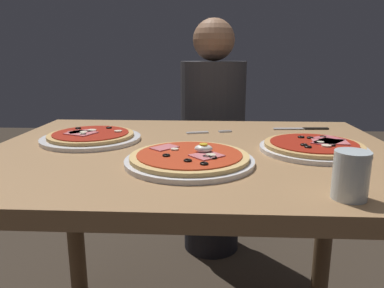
{
  "coord_description": "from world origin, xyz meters",
  "views": [
    {
      "loc": [
        0.05,
        -1.0,
        1.01
      ],
      "look_at": [
        0.0,
        -0.08,
        0.78
      ],
      "focal_mm": 34.17,
      "sensor_mm": 36.0,
      "label": 1
    }
  ],
  "objects_px": {
    "diner_person": "(212,146)",
    "fork": "(206,132)",
    "pizza_foreground": "(191,159)",
    "dining_table": "(193,186)",
    "pizza_across_left": "(91,137)",
    "water_glass_near": "(350,178)",
    "pizza_across_right": "(314,147)",
    "knife": "(305,129)"
  },
  "relations": [
    {
      "from": "knife",
      "to": "water_glass_near",
      "type": "bearing_deg",
      "value": -97.03
    },
    {
      "from": "dining_table",
      "to": "pizza_across_left",
      "type": "height_order",
      "value": "pizza_across_left"
    },
    {
      "from": "dining_table",
      "to": "diner_person",
      "type": "bearing_deg",
      "value": 85.68
    },
    {
      "from": "diner_person",
      "to": "fork",
      "type": "bearing_deg",
      "value": 87.39
    },
    {
      "from": "pizza_across_left",
      "to": "water_glass_near",
      "type": "xyz_separation_m",
      "value": [
        0.62,
        -0.44,
        0.03
      ]
    },
    {
      "from": "pizza_foreground",
      "to": "water_glass_near",
      "type": "xyz_separation_m",
      "value": [
        0.3,
        -0.21,
        0.03
      ]
    },
    {
      "from": "pizza_across_right",
      "to": "fork",
      "type": "xyz_separation_m",
      "value": [
        -0.3,
        0.23,
        -0.01
      ]
    },
    {
      "from": "pizza_across_right",
      "to": "knife",
      "type": "bearing_deg",
      "value": 80.36
    },
    {
      "from": "fork",
      "to": "dining_table",
      "type": "bearing_deg",
      "value": -99.17
    },
    {
      "from": "water_glass_near",
      "to": "diner_person",
      "type": "bearing_deg",
      "value": 101.85
    },
    {
      "from": "pizza_foreground",
      "to": "fork",
      "type": "xyz_separation_m",
      "value": [
        0.03,
        0.36,
        -0.01
      ]
    },
    {
      "from": "knife",
      "to": "pizza_across_left",
      "type": "bearing_deg",
      "value": -163.2
    },
    {
      "from": "diner_person",
      "to": "pizza_across_right",
      "type": "bearing_deg",
      "value": 108.31
    },
    {
      "from": "pizza_across_left",
      "to": "pizza_foreground",
      "type": "bearing_deg",
      "value": -35.77
    },
    {
      "from": "pizza_across_right",
      "to": "fork",
      "type": "relative_size",
      "value": 1.86
    },
    {
      "from": "dining_table",
      "to": "diner_person",
      "type": "distance_m",
      "value": 0.81
    },
    {
      "from": "dining_table",
      "to": "water_glass_near",
      "type": "bearing_deg",
      "value": -49.98
    },
    {
      "from": "dining_table",
      "to": "knife",
      "type": "relative_size",
      "value": 5.91
    },
    {
      "from": "pizza_foreground",
      "to": "diner_person",
      "type": "bearing_deg",
      "value": 86.62
    },
    {
      "from": "pizza_across_right",
      "to": "diner_person",
      "type": "height_order",
      "value": "diner_person"
    },
    {
      "from": "pizza_foreground",
      "to": "diner_person",
      "type": "distance_m",
      "value": 0.98
    },
    {
      "from": "pizza_across_left",
      "to": "fork",
      "type": "xyz_separation_m",
      "value": [
        0.35,
        0.13,
        -0.01
      ]
    },
    {
      "from": "pizza_across_left",
      "to": "knife",
      "type": "relative_size",
      "value": 1.55
    },
    {
      "from": "fork",
      "to": "diner_person",
      "type": "bearing_deg",
      "value": 87.39
    },
    {
      "from": "pizza_foreground",
      "to": "diner_person",
      "type": "height_order",
      "value": "diner_person"
    },
    {
      "from": "dining_table",
      "to": "fork",
      "type": "distance_m",
      "value": 0.24
    },
    {
      "from": "pizza_across_right",
      "to": "diner_person",
      "type": "bearing_deg",
      "value": 108.31
    },
    {
      "from": "diner_person",
      "to": "water_glass_near",
      "type": "bearing_deg",
      "value": 101.85
    },
    {
      "from": "dining_table",
      "to": "water_glass_near",
      "type": "distance_m",
      "value": 0.5
    },
    {
      "from": "knife",
      "to": "diner_person",
      "type": "relative_size",
      "value": 0.17
    },
    {
      "from": "pizza_across_right",
      "to": "fork",
      "type": "height_order",
      "value": "pizza_across_right"
    },
    {
      "from": "pizza_foreground",
      "to": "knife",
      "type": "bearing_deg",
      "value": 49.36
    },
    {
      "from": "water_glass_near",
      "to": "knife",
      "type": "distance_m",
      "value": 0.66
    },
    {
      "from": "dining_table",
      "to": "pizza_across_right",
      "type": "distance_m",
      "value": 0.36
    },
    {
      "from": "pizza_foreground",
      "to": "fork",
      "type": "bearing_deg",
      "value": 85.36
    },
    {
      "from": "pizza_across_right",
      "to": "knife",
      "type": "distance_m",
      "value": 0.31
    },
    {
      "from": "water_glass_near",
      "to": "diner_person",
      "type": "relative_size",
      "value": 0.08
    },
    {
      "from": "pizza_foreground",
      "to": "knife",
      "type": "relative_size",
      "value": 1.6
    },
    {
      "from": "pizza_across_right",
      "to": "knife",
      "type": "height_order",
      "value": "pizza_across_right"
    },
    {
      "from": "pizza_across_left",
      "to": "dining_table",
      "type": "bearing_deg",
      "value": -13.33
    },
    {
      "from": "knife",
      "to": "diner_person",
      "type": "distance_m",
      "value": 0.64
    },
    {
      "from": "dining_table",
      "to": "knife",
      "type": "xyz_separation_m",
      "value": [
        0.38,
        0.29,
        0.12
      ]
    }
  ]
}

